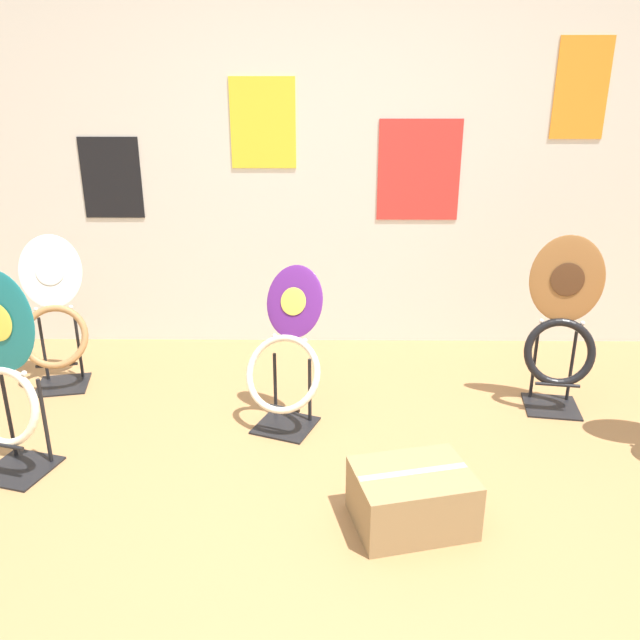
% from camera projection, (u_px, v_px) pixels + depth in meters
% --- Properties ---
extents(ground_plane, '(14.00, 14.00, 0.00)m').
position_uv_depth(ground_plane, '(338.00, 582.00, 2.18)').
color(ground_plane, '#A37547').
extents(wall_back, '(8.00, 0.07, 2.60)m').
position_uv_depth(wall_back, '(334.00, 146.00, 3.91)').
color(wall_back, silver).
rests_on(wall_back, ground_plane).
extents(toilet_seat_display_purple_note, '(0.45, 0.44, 0.81)m').
position_uv_depth(toilet_seat_display_purple_note, '(287.00, 358.00, 3.10)').
color(toilet_seat_display_purple_note, black).
rests_on(toilet_seat_display_purple_note, ground_plane).
extents(toilet_seat_display_woodgrain, '(0.39, 0.32, 0.94)m').
position_uv_depth(toilet_seat_display_woodgrain, '(561.00, 333.00, 3.25)').
color(toilet_seat_display_woodgrain, black).
rests_on(toilet_seat_display_woodgrain, ground_plane).
extents(toilet_seat_display_white_plain, '(0.41, 0.38, 0.87)m').
position_uv_depth(toilet_seat_display_white_plain, '(54.00, 318.00, 3.54)').
color(toilet_seat_display_white_plain, black).
rests_on(toilet_seat_display_white_plain, ground_plane).
extents(toilet_seat_display_teal_sax, '(0.38, 0.34, 0.93)m').
position_uv_depth(toilet_seat_display_teal_sax, '(4.00, 379.00, 2.68)').
color(toilet_seat_display_teal_sax, black).
rests_on(toilet_seat_display_teal_sax, ground_plane).
extents(storage_box, '(0.51, 0.43, 0.23)m').
position_uv_depth(storage_box, '(412.00, 498.00, 2.44)').
color(storage_box, '#93754C').
rests_on(storage_box, ground_plane).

